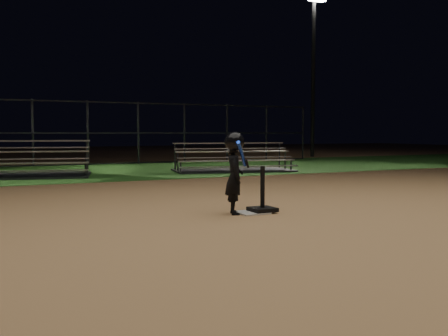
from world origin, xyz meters
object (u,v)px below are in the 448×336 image
(light_pole_right, at_px, (314,62))
(bleacher_left, at_px, (12,170))
(home_plate, at_px, (252,212))
(child_batter, at_px, (234,171))
(bleacher_right, at_px, (233,165))
(batting_tee, at_px, (262,203))

(light_pole_right, bearing_deg, bleacher_left, -157.05)
(light_pole_right, bearing_deg, home_plate, -128.77)
(child_batter, bearing_deg, light_pole_right, -22.38)
(child_batter, xyz_separation_m, bleacher_right, (3.93, 7.75, -0.49))
(batting_tee, relative_size, bleacher_left, 0.15)
(bleacher_right, distance_m, light_pole_right, 11.97)
(home_plate, height_order, bleacher_right, bleacher_right)
(bleacher_left, height_order, light_pole_right, light_pole_right)
(batting_tee, xyz_separation_m, bleacher_left, (-3.17, 8.62, 0.07))
(home_plate, xyz_separation_m, light_pole_right, (12.00, 14.94, 4.93))
(batting_tee, bearing_deg, home_plate, 173.23)
(home_plate, xyz_separation_m, child_batter, (-0.28, 0.05, 0.67))
(bleacher_left, distance_m, bleacher_right, 6.69)
(light_pole_right, bearing_deg, batting_tee, -128.31)
(bleacher_right, height_order, light_pole_right, light_pole_right)
(batting_tee, bearing_deg, bleacher_left, 110.19)
(light_pole_right, bearing_deg, child_batter, -129.52)
(batting_tee, xyz_separation_m, bleacher_right, (3.47, 7.82, 0.04))
(batting_tee, relative_size, light_pole_right, 0.09)
(bleacher_right, relative_size, light_pole_right, 0.49)
(child_batter, bearing_deg, bleacher_right, -9.79)
(home_plate, distance_m, light_pole_right, 19.79)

